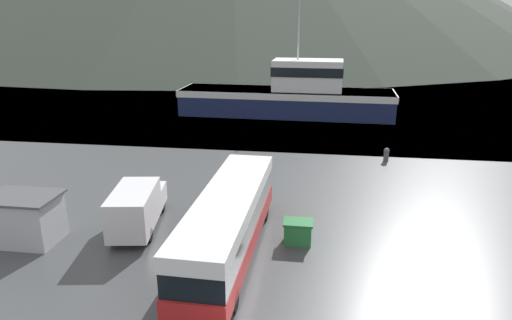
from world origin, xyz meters
The scene contains 7 objects.
water_surface centered at (0.00, 143.39, 0.00)m, with size 240.00×240.00×0.00m, color #3D5160.
tour_bus centered at (-2.65, 6.77, 1.75)m, with size 2.71×11.72×3.09m.
delivery_van centered at (-7.91, 8.85, 1.24)m, with size 2.83×5.96×2.34m.
fishing_boat centered at (-2.02, 37.71, 2.23)m, with size 23.26×6.39×12.09m.
storage_bin centered at (0.44, 8.47, 0.58)m, with size 1.44×1.06×1.13m.
dock_kiosk centered at (-12.76, 6.72, 1.22)m, with size 3.40×2.41×2.41m.
mooring_bollard centered at (6.38, 22.36, 0.55)m, with size 0.44×0.44×1.02m.
Camera 1 is at (1.25, -11.72, 10.78)m, focal length 32.00 mm.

